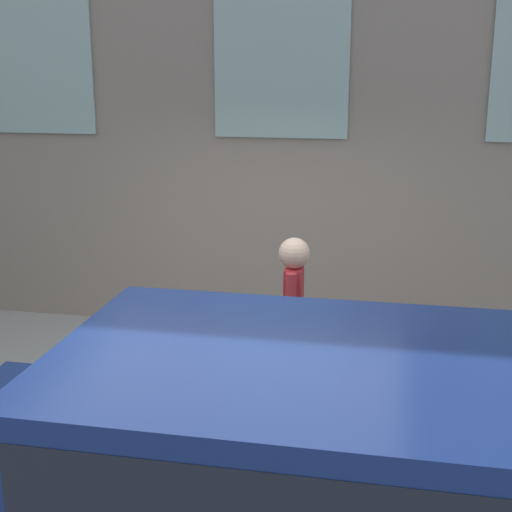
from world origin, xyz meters
The scene contains 5 objects.
ground_plane centered at (0.00, 0.00, 0.00)m, with size 80.00×80.00×0.00m, color #47474C.
sidewalk centered at (1.23, 0.00, 0.08)m, with size 2.46×60.00×0.16m.
fire_hydrant centered at (0.52, 0.15, 0.57)m, with size 0.34×0.45×0.80m.
person centered at (0.60, -0.41, 1.03)m, with size 0.35×0.23×1.44m.
parked_truck_navy_near centered at (-1.36, -0.86, 0.88)m, with size 1.90×4.38×1.53m.
Camera 1 is at (-4.42, -1.13, 2.83)m, focal length 50.00 mm.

